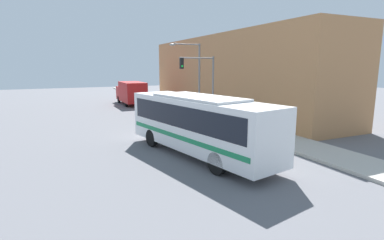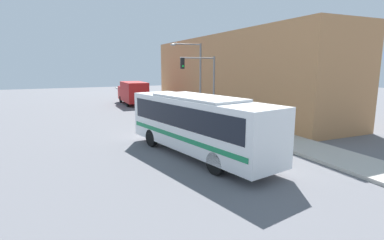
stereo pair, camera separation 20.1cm
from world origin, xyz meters
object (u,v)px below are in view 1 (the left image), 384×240
object	(u,v)px
parking_meter	(224,112)
street_lamp	(195,72)
fire_hydrant	(250,127)
pedestrian_near_corner	(234,115)
delivery_truck	(131,92)
traffic_light_pole	(202,77)
city_bus	(199,121)

from	to	relation	value
parking_meter	street_lamp	size ratio (longest dim) A/B	0.21
fire_hydrant	pedestrian_near_corner	xyz separation A→B (m)	(0.45, 2.83, 0.45)
delivery_truck	parking_meter	world-z (taller)	delivery_truck
fire_hydrant	pedestrian_near_corner	distance (m)	2.90
traffic_light_pole	parking_meter	size ratio (longest dim) A/B	3.92
parking_meter	pedestrian_near_corner	xyz separation A→B (m)	(0.45, -0.85, -0.13)
traffic_light_pole	pedestrian_near_corner	xyz separation A→B (m)	(1.39, -3.06, -2.96)
street_lamp	pedestrian_near_corner	bearing A→B (deg)	-83.72
traffic_light_pole	parking_meter	world-z (taller)	traffic_light_pole
city_bus	delivery_truck	world-z (taller)	city_bus
parking_meter	street_lamp	xyz separation A→B (m)	(-0.21, 5.15, 3.19)
street_lamp	pedestrian_near_corner	size ratio (longest dim) A/B	4.23
parking_meter	pedestrian_near_corner	distance (m)	0.97
pedestrian_near_corner	street_lamp	bearing A→B (deg)	96.28
traffic_light_pole	parking_meter	bearing A→B (deg)	-66.85
fire_hydrant	traffic_light_pole	world-z (taller)	traffic_light_pole
pedestrian_near_corner	delivery_truck	bearing A→B (deg)	103.21
city_bus	traffic_light_pole	distance (m)	10.30
city_bus	street_lamp	world-z (taller)	street_lamp
fire_hydrant	street_lamp	xyz separation A→B (m)	(-0.21, 8.83, 3.77)
delivery_truck	street_lamp	distance (m)	12.49
city_bus	street_lamp	size ratio (longest dim) A/B	1.57
delivery_truck	pedestrian_near_corner	world-z (taller)	delivery_truck
city_bus	fire_hydrant	size ratio (longest dim) A/B	14.47
traffic_light_pole	parking_meter	distance (m)	3.71
delivery_truck	street_lamp	xyz separation A→B (m)	(3.49, -11.68, 2.72)
fire_hydrant	parking_meter	world-z (taller)	parking_meter
delivery_truck	city_bus	bearing A→B (deg)	-94.73
delivery_truck	parking_meter	size ratio (longest dim) A/B	5.16
city_bus	traffic_light_pole	size ratio (longest dim) A/B	1.93
street_lamp	traffic_light_pole	bearing A→B (deg)	-103.95
city_bus	parking_meter	xyz separation A→B (m)	(5.65, 6.73, -0.80)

